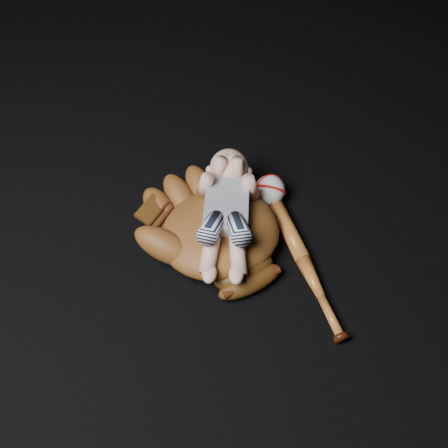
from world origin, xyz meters
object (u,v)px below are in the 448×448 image
object	(u,v)px
newborn_baby	(226,213)
baseball	(270,190)
baseball_glove	(220,229)
baseball_bat	(307,267)

from	to	relation	value
newborn_baby	baseball	distance (m)	0.21
newborn_baby	baseball	size ratio (longest dim) A/B	4.52
baseball_glove	newborn_baby	world-z (taller)	newborn_baby
newborn_baby	baseball	xyz separation A→B (m)	(0.14, 0.12, -0.08)
baseball_glove	baseball_bat	bearing A→B (deg)	-50.59
baseball_glove	baseball	world-z (taller)	baseball_glove
newborn_baby	baseball_bat	size ratio (longest dim) A/B	0.90
baseball_glove	newborn_baby	bearing A→B (deg)	-22.24
baseball_glove	baseball	distance (m)	0.20
baseball_glove	baseball_bat	distance (m)	0.23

